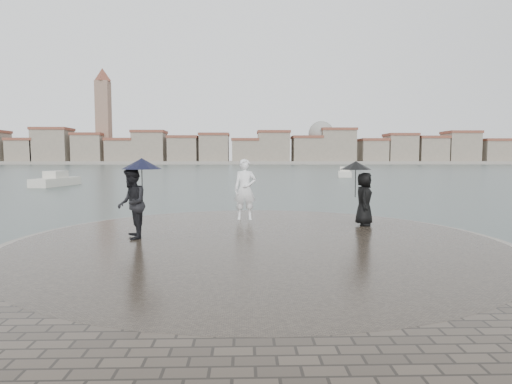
{
  "coord_description": "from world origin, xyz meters",
  "views": [
    {
      "loc": [
        -0.32,
        -7.16,
        2.4
      ],
      "look_at": [
        0.0,
        4.8,
        1.45
      ],
      "focal_mm": 30.0,
      "sensor_mm": 36.0,
      "label": 1
    }
  ],
  "objects": [
    {
      "name": "visitor_right",
      "position": [
        3.23,
        5.64,
        1.43
      ],
      "size": [
        1.08,
        1.02,
        1.95
      ],
      "color": "black",
      "rests_on": "quay_tip"
    },
    {
      "name": "boats",
      "position": [
        -1.99,
        38.88,
        0.38
      ],
      "size": [
        31.72,
        23.21,
        1.5
      ],
      "color": "beige",
      "rests_on": "ground"
    },
    {
      "name": "statue",
      "position": [
        -0.3,
        6.92,
        1.37
      ],
      "size": [
        0.74,
        0.48,
        2.01
      ],
      "primitive_type": "imported",
      "rotation": [
        0.0,
        0.0,
        -0.0
      ],
      "color": "white",
      "rests_on": "quay_tip"
    },
    {
      "name": "kerb_ring",
      "position": [
        0.0,
        3.5,
        0.16
      ],
      "size": [
        12.5,
        12.5,
        0.32
      ],
      "primitive_type": "cylinder",
      "color": "gray",
      "rests_on": "ground"
    },
    {
      "name": "ground",
      "position": [
        0.0,
        0.0,
        0.0
      ],
      "size": [
        400.0,
        400.0,
        0.0
      ],
      "primitive_type": "plane",
      "color": "#2B3835",
      "rests_on": "ground"
    },
    {
      "name": "quay_tip",
      "position": [
        0.0,
        3.5,
        0.18
      ],
      "size": [
        11.9,
        11.9,
        0.36
      ],
      "primitive_type": "cylinder",
      "color": "#2D261E",
      "rests_on": "ground"
    },
    {
      "name": "far_skyline",
      "position": [
        -6.29,
        160.71,
        5.61
      ],
      "size": [
        260.0,
        20.0,
        37.0
      ],
      "color": "gray",
      "rests_on": "ground"
    },
    {
      "name": "visitor_left",
      "position": [
        -3.12,
        3.65,
        1.47
      ],
      "size": [
        1.2,
        1.11,
        2.04
      ],
      "color": "black",
      "rests_on": "quay_tip"
    }
  ]
}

